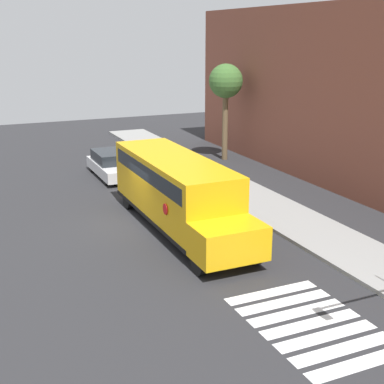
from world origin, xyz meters
TOP-DOWN VIEW (x-y plane):
  - ground_plane at (0.00, 0.00)m, footprint 60.00×60.00m
  - sidewalk_strip at (0.00, 6.50)m, footprint 44.00×3.00m
  - building_backdrop at (0.00, 13.00)m, footprint 32.00×4.00m
  - crosswalk_stripes at (10.05, 2.00)m, footprint 4.70×3.20m
  - school_bus at (1.16, 1.53)m, footprint 10.08×2.57m
  - parked_car at (-8.25, 1.31)m, footprint 4.80×1.75m
  - tree_near_sidewalk at (-9.52, 9.36)m, footprint 2.16×2.16m

SIDE VIEW (x-z plane):
  - ground_plane at x=0.00m, z-range 0.00..0.00m
  - crosswalk_stripes at x=10.05m, z-range 0.00..0.01m
  - sidewalk_strip at x=0.00m, z-range 0.00..0.15m
  - parked_car at x=-8.25m, z-range -0.01..1.44m
  - school_bus at x=1.16m, z-range 0.23..3.23m
  - building_backdrop at x=0.00m, z-range 0.00..9.54m
  - tree_near_sidewalk at x=-9.52m, z-range 1.84..8.02m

